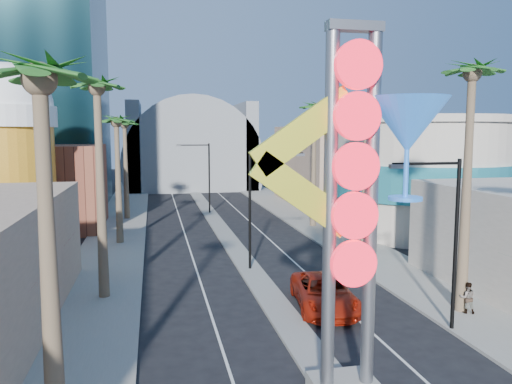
{
  "coord_description": "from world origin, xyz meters",
  "views": [
    {
      "loc": [
        -6.2,
        -11.9,
        9.13
      ],
      "look_at": [
        0.23,
        19.1,
        5.38
      ],
      "focal_mm": 35.0,
      "sensor_mm": 36.0,
      "label": 1
    }
  ],
  "objects": [
    {
      "name": "beer_mug",
      "position": [
        -17.0,
        30.0,
        7.84
      ],
      "size": [
        7.0,
        7.0,
        14.5
      ],
      "color": "#B87518",
      "rests_on": "ground"
    },
    {
      "name": "neon_sign",
      "position": [
        0.82,
        2.96,
        7.31
      ],
      "size": [
        6.53,
        2.6,
        12.55
      ],
      "color": "gray",
      "rests_on": "ground"
    },
    {
      "name": "palm_0",
      "position": [
        -9.0,
        2.0,
        9.93
      ],
      "size": [
        2.4,
        2.4,
        11.7
      ],
      "color": "brown",
      "rests_on": "ground"
    },
    {
      "name": "turquoise_building",
      "position": [
        18.0,
        30.0,
        5.25
      ],
      "size": [
        16.6,
        16.6,
        10.6
      ],
      "color": "#B1A795",
      "rests_on": "ground"
    },
    {
      "name": "sidewalk_east",
      "position": [
        9.5,
        35.0,
        0.07
      ],
      "size": [
        5.0,
        100.0,
        0.15
      ],
      "primitive_type": "cube",
      "color": "gray",
      "rests_on": "ground"
    },
    {
      "name": "pedestrian_b",
      "position": [
        9.09,
        9.62,
        0.94
      ],
      "size": [
        0.92,
        0.82,
        1.58
      ],
      "primitive_type": "imported",
      "rotation": [
        0.0,
        0.0,
        2.8
      ],
      "color": "gray",
      "rests_on": "sidewalk_east"
    },
    {
      "name": "streetlight_1",
      "position": [
        -0.55,
        44.0,
        4.88
      ],
      "size": [
        3.79,
        0.25,
        8.0
      ],
      "color": "black",
      "rests_on": "ground"
    },
    {
      "name": "median",
      "position": [
        0.0,
        38.0,
        0.07
      ],
      "size": [
        1.6,
        84.0,
        0.15
      ],
      "primitive_type": "cube",
      "color": "gray",
      "rests_on": "ground"
    },
    {
      "name": "palm_7",
      "position": [
        9.0,
        34.0,
        10.82
      ],
      "size": [
        2.4,
        2.4,
        12.7
      ],
      "color": "brown",
      "rests_on": "ground"
    },
    {
      "name": "brick_filler_west",
      "position": [
        -16.0,
        38.0,
        4.0
      ],
      "size": [
        10.0,
        10.0,
        8.0
      ],
      "primitive_type": "cube",
      "color": "brown",
      "rests_on": "ground"
    },
    {
      "name": "sidewalk_west",
      "position": [
        -9.5,
        35.0,
        0.07
      ],
      "size": [
        5.0,
        100.0,
        0.15
      ],
      "primitive_type": "cube",
      "color": "gray",
      "rests_on": "ground"
    },
    {
      "name": "red_pickup",
      "position": [
        2.39,
        12.04,
        0.86
      ],
      "size": [
        3.66,
        6.5,
        1.72
      ],
      "primitive_type": "imported",
      "rotation": [
        0.0,
        0.0,
        -0.14
      ],
      "color": "#AD200D",
      "rests_on": "ground"
    },
    {
      "name": "palm_3",
      "position": [
        -9.0,
        42.0,
        9.48
      ],
      "size": [
        2.4,
        2.4,
        11.2
      ],
      "color": "brown",
      "rests_on": "ground"
    },
    {
      "name": "canopy",
      "position": [
        0.0,
        72.0,
        4.31
      ],
      "size": [
        22.0,
        16.0,
        22.0
      ],
      "color": "slate",
      "rests_on": "ground"
    },
    {
      "name": "palm_1",
      "position": [
        -9.0,
        16.0,
        10.82
      ],
      "size": [
        2.4,
        2.4,
        12.7
      ],
      "color": "brown",
      "rests_on": "ground"
    },
    {
      "name": "palm_2",
      "position": [
        -9.0,
        30.0,
        9.48
      ],
      "size": [
        2.4,
        2.4,
        11.2
      ],
      "color": "brown",
      "rests_on": "ground"
    },
    {
      "name": "streetlight_0",
      "position": [
        0.55,
        20.0,
        4.88
      ],
      "size": [
        3.79,
        0.25,
        8.0
      ],
      "color": "black",
      "rests_on": "ground"
    },
    {
      "name": "streetlight_2",
      "position": [
        6.72,
        8.0,
        4.83
      ],
      "size": [
        3.45,
        0.25,
        8.0
      ],
      "color": "black",
      "rests_on": "ground"
    },
    {
      "name": "filler_east",
      "position": [
        16.0,
        48.0,
        5.0
      ],
      "size": [
        10.0,
        20.0,
        10.0
      ],
      "primitive_type": "cube",
      "color": "tan",
      "rests_on": "ground"
    },
    {
      "name": "palm_6",
      "position": [
        9.0,
        22.0,
        9.93
      ],
      "size": [
        2.4,
        2.4,
        11.7
      ],
      "color": "brown",
      "rests_on": "ground"
    },
    {
      "name": "palm_5",
      "position": [
        9.0,
        10.0,
        11.27
      ],
      "size": [
        2.4,
        2.4,
        13.2
      ],
      "color": "brown",
      "rests_on": "ground"
    }
  ]
}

